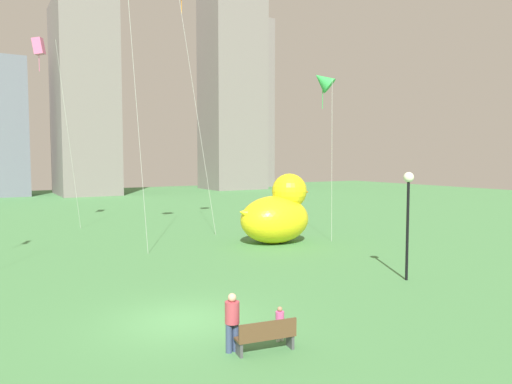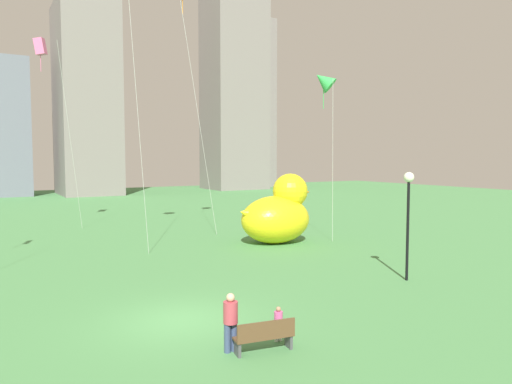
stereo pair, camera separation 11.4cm
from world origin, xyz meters
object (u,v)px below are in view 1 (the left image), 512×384
(park_bench, at_px, (266,335))
(person_child, at_px, (280,322))
(kite_pink, at_px, (39,48))
(person_adult, at_px, (232,320))
(lamppost, at_px, (408,200))
(giant_inflatable_duck, at_px, (277,214))
(kite_green, at_px, (323,81))

(park_bench, relative_size, person_child, 1.69)
(kite_pink, bearing_deg, person_adult, -85.73)
(person_adult, bearing_deg, lamppost, 16.84)
(person_child, distance_m, kite_pink, 28.27)
(giant_inflatable_duck, distance_m, kite_green, 8.56)
(person_adult, xyz_separation_m, kite_green, (12.49, 12.14, 9.04))
(lamppost, bearing_deg, person_child, -160.26)
(person_adult, distance_m, person_child, 1.56)
(person_child, height_order, lamppost, lamppost)
(park_bench, relative_size, giant_inflatable_duck, 0.33)
(park_bench, bearing_deg, lamppost, 21.00)
(giant_inflatable_duck, xyz_separation_m, kite_green, (2.40, -1.32, 8.11))
(person_adult, xyz_separation_m, person_child, (1.52, -0.02, -0.33))
(person_adult, distance_m, kite_green, 19.62)
(giant_inflatable_duck, height_order, kite_green, kite_green)
(park_bench, relative_size, person_adult, 1.06)
(lamppost, height_order, kite_green, kite_green)
(person_child, xyz_separation_m, kite_green, (10.96, 12.15, 9.37))
(person_adult, relative_size, giant_inflatable_duck, 0.31)
(kite_green, relative_size, kite_pink, 0.79)
(lamppost, relative_size, kite_pink, 0.34)
(person_child, xyz_separation_m, kite_pink, (-3.41, 25.24, 12.28))
(giant_inflatable_duck, distance_m, lamppost, 10.56)
(park_bench, height_order, kite_green, kite_green)
(person_adult, distance_m, lamppost, 10.77)
(person_child, relative_size, kite_green, 0.09)
(giant_inflatable_duck, bearing_deg, kite_green, -28.76)
(lamppost, bearing_deg, kite_green, 74.79)
(person_child, distance_m, kite_green, 18.86)
(person_child, bearing_deg, lamppost, 19.74)
(lamppost, distance_m, kite_pink, 26.87)
(person_child, bearing_deg, person_adult, 179.38)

